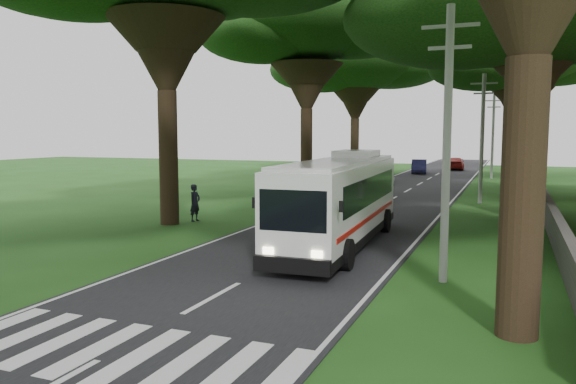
# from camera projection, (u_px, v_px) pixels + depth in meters

# --- Properties ---
(ground) EXTENTS (140.00, 140.00, 0.00)m
(ground) POSITION_uv_depth(u_px,v_px,m) (171.00, 322.00, 13.10)
(ground) COLOR #1D4714
(ground) RESTS_ON ground
(road) EXTENTS (8.00, 120.00, 0.04)m
(road) POSITION_uv_depth(u_px,v_px,m) (389.00, 201.00, 36.19)
(road) COLOR black
(road) RESTS_ON ground
(crosswalk) EXTENTS (8.00, 3.00, 0.01)m
(crosswalk) POSITION_uv_depth(u_px,v_px,m) (115.00, 353.00, 11.26)
(crosswalk) COLOR silver
(crosswalk) RESTS_ON ground
(property_wall) EXTENTS (0.35, 50.00, 1.20)m
(property_wall) POSITION_uv_depth(u_px,v_px,m) (543.00, 200.00, 31.88)
(property_wall) COLOR #383533
(property_wall) RESTS_ON ground
(pole_near) EXTENTS (1.60, 0.24, 8.00)m
(pole_near) POSITION_uv_depth(u_px,v_px,m) (447.00, 140.00, 16.17)
(pole_near) COLOR gray
(pole_near) RESTS_ON ground
(pole_mid) EXTENTS (1.60, 0.24, 8.00)m
(pole_mid) POSITION_uv_depth(u_px,v_px,m) (482.00, 136.00, 34.64)
(pole_mid) COLOR gray
(pole_mid) RESTS_ON ground
(pole_far) EXTENTS (1.60, 0.24, 8.00)m
(pole_far) POSITION_uv_depth(u_px,v_px,m) (493.00, 135.00, 53.11)
(pole_far) COLOR gray
(pole_far) RESTS_ON ground
(tree_l_midb) EXTENTS (14.07, 14.07, 15.78)m
(tree_l_midb) POSITION_uv_depth(u_px,v_px,m) (307.00, 23.00, 42.24)
(tree_l_midb) COLOR black
(tree_l_midb) RESTS_ON ground
(tree_l_far) EXTENTS (15.64, 15.64, 15.39)m
(tree_l_far) POSITION_uv_depth(u_px,v_px,m) (356.00, 61.00, 59.30)
(tree_l_far) COLOR black
(tree_l_far) RESTS_ON ground
(tree_r_midb) EXTENTS (12.49, 12.49, 13.31)m
(tree_r_midb) POSITION_uv_depth(u_px,v_px,m) (519.00, 55.00, 44.32)
(tree_r_midb) COLOR black
(tree_r_midb) RESTS_ON ground
(tree_r_far) EXTENTS (13.11, 13.11, 14.84)m
(tree_r_far) POSITION_uv_depth(u_px,v_px,m) (528.00, 63.00, 60.43)
(tree_r_far) COLOR black
(tree_r_far) RESTS_ON ground
(coach_bus) EXTENTS (3.04, 11.48, 3.36)m
(coach_bus) POSITION_uv_depth(u_px,v_px,m) (340.00, 200.00, 21.75)
(coach_bus) COLOR silver
(coach_bus) RESTS_ON ground
(distant_car_a) EXTENTS (2.53, 3.79, 1.20)m
(distant_car_a) POSITION_uv_depth(u_px,v_px,m) (384.00, 176.00, 48.75)
(distant_car_a) COLOR #B9B8BE
(distant_car_a) RESTS_ON road
(distant_car_b) EXTENTS (2.17, 4.65, 1.48)m
(distant_car_b) POSITION_uv_depth(u_px,v_px,m) (419.00, 166.00, 60.67)
(distant_car_b) COLOR navy
(distant_car_b) RESTS_ON road
(distant_car_c) EXTENTS (2.42, 5.11, 1.44)m
(distant_car_c) POSITION_uv_depth(u_px,v_px,m) (455.00, 164.00, 66.49)
(distant_car_c) COLOR maroon
(distant_car_c) RESTS_ON road
(pedestrian) EXTENTS (0.53, 0.73, 1.85)m
(pedestrian) POSITION_uv_depth(u_px,v_px,m) (195.00, 203.00, 27.88)
(pedestrian) COLOR black
(pedestrian) RESTS_ON ground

